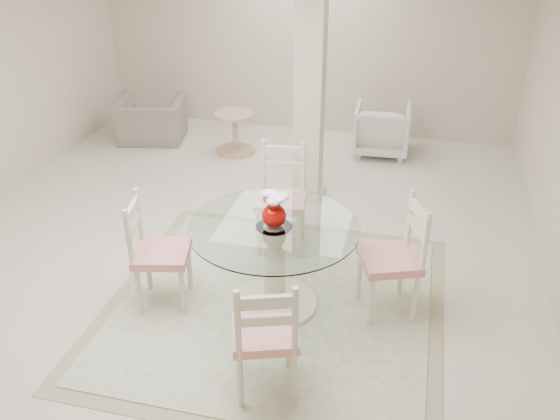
% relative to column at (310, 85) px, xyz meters
% --- Properties ---
extents(ground, '(7.00, 7.00, 0.00)m').
position_rel_column_xyz_m(ground, '(-0.50, -1.30, -1.35)').
color(ground, silver).
rests_on(ground, ground).
extents(room_shell, '(6.02, 7.02, 2.71)m').
position_rel_column_xyz_m(room_shell, '(-0.50, -1.30, 0.51)').
color(room_shell, beige).
rests_on(room_shell, ground).
extents(column, '(0.30, 0.30, 2.70)m').
position_rel_column_xyz_m(column, '(0.00, 0.00, 0.00)').
color(column, beige).
rests_on(column, ground).
extents(area_rug, '(2.88, 2.88, 0.02)m').
position_rel_column_xyz_m(area_rug, '(0.14, -2.13, -1.34)').
color(area_rug, tan).
rests_on(area_rug, ground).
extents(dining_table, '(1.40, 1.40, 0.81)m').
position_rel_column_xyz_m(dining_table, '(0.14, -2.13, -0.94)').
color(dining_table, '#FBEECE').
rests_on(dining_table, ground).
extents(red_vase, '(0.23, 0.22, 0.31)m').
position_rel_column_xyz_m(red_vase, '(0.15, -2.13, -0.38)').
color(red_vase, '#A20805').
rests_on(red_vase, dining_table).
extents(dining_chair_east, '(0.60, 0.60, 1.16)m').
position_rel_column_xyz_m(dining_chair_east, '(1.15, -1.93, -0.74)').
color(dining_chair_east, '#F1E9C6').
rests_on(dining_chair_east, ground).
extents(dining_chair_north, '(0.53, 0.53, 1.19)m').
position_rel_column_xyz_m(dining_chair_north, '(-0.04, -1.12, -0.72)').
color(dining_chair_north, beige).
rests_on(dining_chair_north, ground).
extents(dining_chair_west, '(0.54, 0.54, 1.12)m').
position_rel_column_xyz_m(dining_chair_west, '(-0.86, -2.32, -0.76)').
color(dining_chair_west, beige).
rests_on(dining_chair_west, ground).
extents(dining_chair_south, '(0.57, 0.57, 1.13)m').
position_rel_column_xyz_m(dining_chair_south, '(0.34, -3.13, -0.76)').
color(dining_chair_south, beige).
rests_on(dining_chair_south, ground).
extents(recliner_taupe, '(1.10, 1.01, 0.62)m').
position_rel_column_xyz_m(recliner_taupe, '(-2.53, 1.21, -1.04)').
color(recliner_taupe, gray).
rests_on(recliner_taupe, ground).
extents(armchair_white, '(0.75, 0.77, 0.67)m').
position_rel_column_xyz_m(armchair_white, '(0.71, 1.53, -1.01)').
color(armchair_white, silver).
rests_on(armchair_white, ground).
extents(side_table, '(0.54, 0.54, 0.56)m').
position_rel_column_xyz_m(side_table, '(-1.23, 1.07, -1.09)').
color(side_table, tan).
rests_on(side_table, ground).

